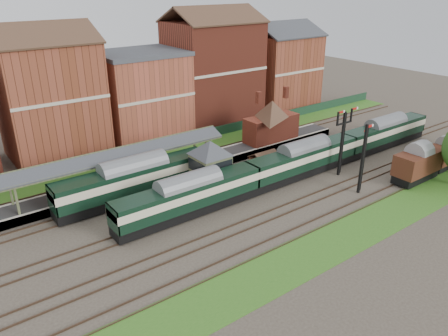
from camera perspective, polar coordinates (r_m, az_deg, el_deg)
ground at (r=48.75m, az=3.36°, el=-3.41°), size 160.00×160.00×0.00m
grass_back at (r=60.74m, az=-6.37°, el=2.11°), size 90.00×4.50×0.06m
grass_front at (r=41.54m, az=14.17°, el=-9.28°), size 90.00×5.00×0.06m
fence at (r=62.11m, az=-7.34°, el=3.27°), size 90.00×0.12×1.50m
platform at (r=53.26m, az=-7.54°, el=-0.56°), size 55.00×3.40×1.00m
signal_box at (r=48.07m, az=-1.79°, el=0.42°), size 5.40×5.40×6.00m
brick_hut at (r=53.46m, az=5.27°, el=0.46°), size 3.20×2.64×2.94m
station_building at (r=61.48m, az=6.22°, el=6.26°), size 8.10×8.10×5.90m
canopy at (r=49.34m, az=-13.84°, el=2.08°), size 26.00×3.89×4.08m
semaphore_bracket at (r=53.48m, az=15.20°, el=3.67°), size 3.60×0.25×8.18m
semaphore_siding at (r=49.64m, az=17.68°, el=1.24°), size 1.23×0.25×8.00m
town_backdrop at (r=66.22m, az=-10.83°, el=9.97°), size 69.00×10.00×16.00m
dmu_train at (r=53.17m, az=10.36°, el=1.22°), size 48.83×2.57×3.75m
platform_railcar at (r=47.56m, az=-11.60°, el=-1.44°), size 17.52×2.76×4.03m
goods_van_a at (r=55.73m, az=23.91°, el=0.49°), size 6.24×2.70×3.78m
goods_van_b at (r=61.26m, az=26.95°, el=1.68°), size 5.50×2.38×3.34m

